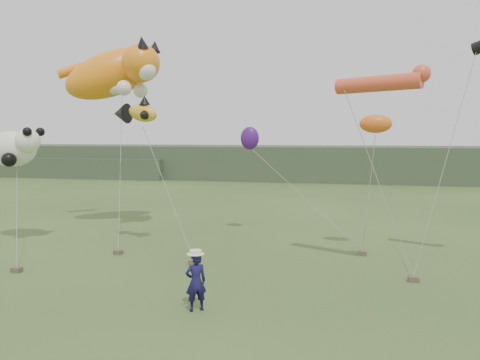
# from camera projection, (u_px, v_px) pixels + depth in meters

# --- Properties ---
(ground) EXTENTS (120.00, 120.00, 0.00)m
(ground) POSITION_uv_depth(u_px,v_px,m) (219.00, 313.00, 14.01)
(ground) COLOR #385123
(ground) RESTS_ON ground
(headland) EXTENTS (90.00, 13.00, 4.00)m
(headland) POSITION_uv_depth(u_px,v_px,m) (289.00, 163.00, 57.92)
(headland) COLOR #2D3D28
(headland) RESTS_ON ground
(festival_attendant) EXTENTS (0.78, 0.72, 1.78)m
(festival_attendant) POSITION_uv_depth(u_px,v_px,m) (196.00, 282.00, 14.09)
(festival_attendant) COLOR #141141
(festival_attendant) RESTS_ON ground
(sandbag_anchors) EXTENTS (15.26, 5.88, 0.19)m
(sandbag_anchors) POSITION_uv_depth(u_px,v_px,m) (219.00, 262.00, 19.21)
(sandbag_anchors) COLOR brown
(sandbag_anchors) RESTS_ON ground
(cat_kite) EXTENTS (7.06, 4.80, 4.12)m
(cat_kite) POSITION_uv_depth(u_px,v_px,m) (118.00, 72.00, 25.43)
(cat_kite) COLOR orange
(cat_kite) RESTS_ON ground
(fish_kite) EXTENTS (2.49, 1.63, 1.29)m
(fish_kite) POSITION_uv_depth(u_px,v_px,m) (135.00, 113.00, 21.31)
(fish_kite) COLOR gold
(fish_kite) RESTS_ON ground
(tube_kites) EXTENTS (7.88, 3.27, 2.73)m
(tube_kites) POSITION_uv_depth(u_px,v_px,m) (435.00, 64.00, 17.19)
(tube_kites) COLOR black
(tube_kites) RESTS_ON ground
(panda_kite) EXTENTS (3.07, 1.98, 1.91)m
(panda_kite) POSITION_uv_depth(u_px,v_px,m) (13.00, 148.00, 22.61)
(panda_kite) COLOR white
(panda_kite) RESTS_ON ground
(misc_kites) EXTENTS (7.37, 3.63, 1.66)m
(misc_kites) POSITION_uv_depth(u_px,v_px,m) (312.00, 131.00, 22.30)
(misc_kites) COLOR orange
(misc_kites) RESTS_ON ground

